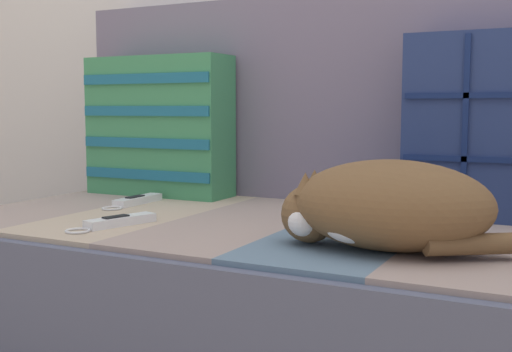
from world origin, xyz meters
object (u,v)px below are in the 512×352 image
at_px(throw_pillow_quilted, 503,127).
at_px(game_remote_far, 136,201).
at_px(throw_pillow_striped, 159,126).
at_px(game_remote_near, 118,222).
at_px(couch, 360,320).
at_px(sleeping_cat, 382,207).

height_order(throw_pillow_quilted, game_remote_far, throw_pillow_quilted).
relative_size(throw_pillow_striped, game_remote_near, 1.99).
bearing_deg(couch, game_remote_near, -153.18).
bearing_deg(sleeping_cat, throw_pillow_striped, 151.63).
distance_m(couch, throw_pillow_quilted, 0.51).
height_order(game_remote_near, game_remote_far, same).
distance_m(throw_pillow_quilted, game_remote_near, 0.83).
relative_size(throw_pillow_striped, game_remote_far, 2.01).
xyz_separation_m(throw_pillow_quilted, game_remote_near, (-0.69, -0.43, -0.19)).
xyz_separation_m(throw_pillow_quilted, game_remote_far, (-0.84, -0.17, -0.19)).
height_order(throw_pillow_striped, game_remote_near, throw_pillow_striped).
bearing_deg(game_remote_far, sleeping_cat, -18.18).
xyz_separation_m(sleeping_cat, game_remote_far, (-0.69, 0.23, -0.07)).
relative_size(sleeping_cat, game_remote_near, 1.94).
bearing_deg(throw_pillow_quilted, throw_pillow_striped, -179.97).
relative_size(game_remote_near, game_remote_far, 1.01).
xyz_separation_m(game_remote_near, game_remote_far, (-0.15, 0.26, 0.00)).
bearing_deg(game_remote_far, throw_pillow_quilted, 11.80).
distance_m(couch, game_remote_far, 0.63).
bearing_deg(throw_pillow_striped, couch, -17.51).
relative_size(couch, throw_pillow_quilted, 4.68).
distance_m(throw_pillow_quilted, sleeping_cat, 0.45).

